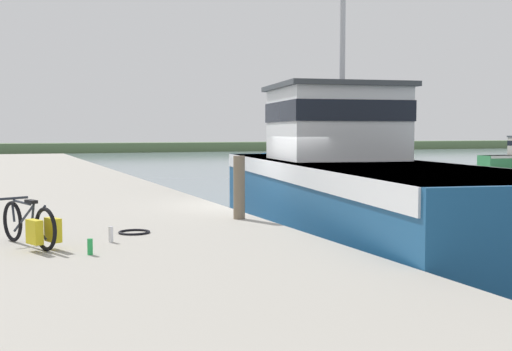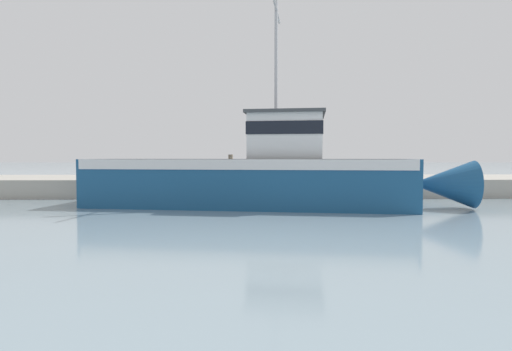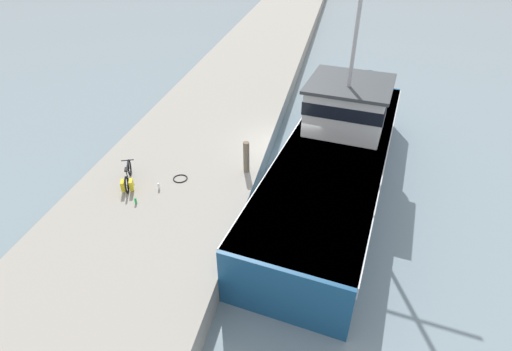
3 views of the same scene
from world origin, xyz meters
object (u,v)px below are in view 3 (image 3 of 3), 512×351
object	(u,v)px
mooring_post	(246,157)
water_bottle_by_bike	(136,201)
bicycle_touring	(128,179)
water_bottle_on_curb	(159,186)
fishing_boat_main	(338,151)

from	to	relation	value
mooring_post	water_bottle_by_bike	xyz separation A→B (m)	(-3.19, -2.71, -0.50)
bicycle_touring	water_bottle_on_curb	size ratio (longest dim) A/B	6.68
fishing_boat_main	water_bottle_on_curb	size ratio (longest dim) A/B	63.51
water_bottle_on_curb	fishing_boat_main	bearing A→B (deg)	28.28
bicycle_touring	water_bottle_by_bike	bearing A→B (deg)	-74.13
water_bottle_on_curb	mooring_post	bearing A→B (deg)	32.74
mooring_post	fishing_boat_main	bearing A→B (deg)	24.23
mooring_post	water_bottle_on_curb	distance (m)	3.32
water_bottle_by_bike	bicycle_touring	bearing A→B (deg)	128.18
fishing_boat_main	mooring_post	size ratio (longest dim) A/B	12.56
bicycle_touring	water_bottle_on_curb	world-z (taller)	bicycle_touring
bicycle_touring	mooring_post	xyz separation A→B (m)	(3.88, 1.82, 0.30)
bicycle_touring	water_bottle_on_curb	distance (m)	1.14
mooring_post	bicycle_touring	bearing A→B (deg)	-154.85
bicycle_touring	water_bottle_on_curb	xyz separation A→B (m)	(1.12, 0.05, -0.20)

